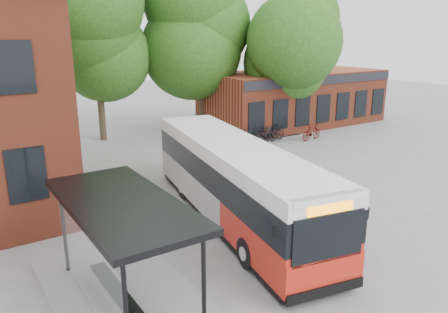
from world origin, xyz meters
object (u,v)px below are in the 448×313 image
bus_shelter (125,253)px  bicycle_2 (252,141)px  bicycle_4 (273,134)px  bicycle_7 (312,132)px  bicycle_1 (248,137)px  bicycle_5 (270,132)px  bicycle_0 (247,140)px  bicycle_3 (266,134)px  city_bus (235,182)px

bus_shelter → bicycle_2: bearing=41.4°
bicycle_4 → bicycle_7: size_ratio=1.03×
bicycle_2 → bicycle_1: bearing=-14.9°
bicycle_2 → bicycle_5: size_ratio=1.12×
bicycle_4 → bicycle_5: size_ratio=1.12×
bicycle_0 → bicycle_3: bearing=-87.6°
city_bus → bicycle_1: 11.49m
bicycle_0 → bicycle_7: size_ratio=1.00×
bicycle_1 → bicycle_2: bicycle_1 is taller
bicycle_4 → bicycle_5: bicycle_5 is taller
city_bus → bicycle_7: bearing=44.3°
bicycle_4 → bicycle_2: bearing=103.6°
bicycle_3 → bicycle_5: 0.73m
bicycle_1 → city_bus: bearing=141.8°
bicycle_0 → city_bus: bearing=130.6°
bicycle_5 → bicycle_2: bearing=99.0°
bicycle_1 → bicycle_0: bearing=136.9°
bicycle_1 → bicycle_5: (1.95, 0.28, -0.02)m
bus_shelter → bicycle_3: (13.98, 11.53, -0.91)m
city_bus → bicycle_4: 12.78m
bicycle_7 → bus_shelter: bearing=113.5°
bicycle_2 → bicycle_7: 4.61m
bicycle_4 → bus_shelter: bearing=123.6°
city_bus → bicycle_5: (9.23, 9.12, -0.98)m
bus_shelter → city_bus: bearing=27.7°
bicycle_1 → bicycle_2: 0.95m
bicycle_1 → bicycle_4: bearing=-91.0°
bus_shelter → bicycle_1: bearing=42.7°
bus_shelter → bicycle_7: bus_shelter is taller
bicycle_4 → bicycle_5: 0.36m
city_bus → bicycle_2: city_bus is taller
bicycle_2 → bicycle_5: (2.34, 1.14, 0.01)m
bicycle_2 → bicycle_0: bearing=33.3°
city_bus → bicycle_3: 12.30m
bicycle_0 → bicycle_1: (0.53, 0.54, 0.05)m
bicycle_7 → bicycle_5: bearing=47.0°
bicycle_1 → bicycle_4: 1.97m
bicycle_7 → bicycle_1: bearing=64.8°
bicycle_0 → bicycle_5: bearing=-82.0°
bicycle_0 → bicycle_1: 0.76m
bicycle_4 → bicycle_7: 2.53m
bicycle_0 → bicycle_3: 1.93m
bicycle_2 → bicycle_5: bicycle_5 is taller
bicycle_7 → bicycle_2: bearing=76.6°
bicycle_1 → bicycle_5: 1.97m
bus_shelter → bicycle_3: bus_shelter is taller
bicycle_0 → bicycle_2: 0.35m
bicycle_1 → bicycle_3: 1.35m
bicycle_5 → bicycle_7: size_ratio=0.92×
bicycle_5 → bicycle_3: bearing=106.3°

